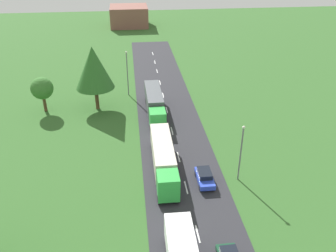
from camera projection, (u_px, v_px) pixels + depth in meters
name	position (u px, v px, depth m)	size (l,w,h in m)	color
road	(195.00, 223.00, 37.17)	(10.00, 140.00, 0.06)	#2B2B30
lane_marking_centre	(198.00, 234.00, 35.76)	(0.16, 124.64, 0.01)	white
truck_second	(164.00, 158.00, 44.21)	(2.58, 13.12, 3.44)	green
truck_third	(154.00, 103.00, 58.40)	(2.60, 12.72, 3.63)	green
car_third	(205.00, 177.00, 42.81)	(1.86, 4.05, 1.54)	blue
lamppost_second	(241.00, 150.00, 41.78)	(0.36, 0.36, 7.49)	slate
lamppost_third	(127.00, 71.00, 64.17)	(0.36, 0.36, 8.35)	slate
tree_oak	(42.00, 88.00, 58.51)	(3.69, 3.69, 6.01)	#513823
tree_maple	(94.00, 68.00, 57.83)	(6.37, 6.37, 10.88)	#513823
distant_building	(129.00, 16.00, 113.68)	(11.77, 11.08, 6.15)	brown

